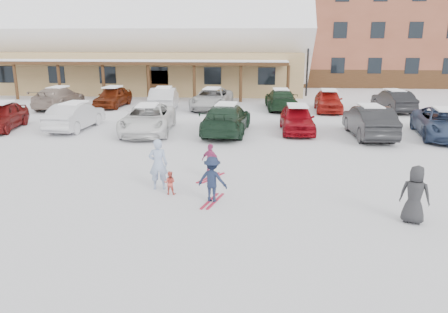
# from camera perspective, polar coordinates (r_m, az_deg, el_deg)

# --- Properties ---
(ground) EXTENTS (160.00, 160.00, 0.00)m
(ground) POSITION_cam_1_polar(r_m,az_deg,el_deg) (13.89, -1.57, -5.04)
(ground) COLOR white
(ground) RESTS_ON ground
(day_lodge) EXTENTS (29.12, 12.50, 10.38)m
(day_lodge) POSITION_cam_1_polar(r_m,az_deg,el_deg) (42.22, -10.00, 13.86)
(day_lodge) COLOR tan
(day_lodge) RESTS_ON ground
(alpine_hotel) EXTENTS (31.48, 14.01, 21.48)m
(alpine_hotel) POSITION_cam_1_polar(r_m,az_deg,el_deg) (52.67, 19.77, 18.58)
(alpine_hotel) COLOR brown
(alpine_hotel) RESTS_ON ground
(lamp_post) EXTENTS (0.50, 0.25, 6.06)m
(lamp_post) POSITION_cam_1_polar(r_m,az_deg,el_deg) (37.99, 10.91, 12.91)
(lamp_post) COLOR black
(lamp_post) RESTS_ON ground
(conifer_2) EXTENTS (5.28, 5.28, 12.24)m
(conifer_2) POSITION_cam_1_polar(r_m,az_deg,el_deg) (63.32, -26.20, 15.60)
(conifer_2) COLOR black
(conifer_2) RESTS_ON ground
(conifer_3) EXTENTS (3.96, 3.96, 9.18)m
(conifer_3) POSITION_cam_1_polar(r_m,az_deg,el_deg) (57.13, 9.53, 15.37)
(conifer_3) COLOR black
(conifer_3) RESTS_ON ground
(adult_skier) EXTENTS (0.66, 0.48, 1.69)m
(adult_skier) POSITION_cam_1_polar(r_m,az_deg,el_deg) (14.33, -8.59, -1.01)
(adult_skier) COLOR #92A6CB
(adult_skier) RESTS_ON ground
(toddler_red) EXTENTS (0.38, 0.30, 0.76)m
(toddler_red) POSITION_cam_1_polar(r_m,az_deg,el_deg) (13.94, -7.10, -3.42)
(toddler_red) COLOR #D14C40
(toddler_red) RESTS_ON ground
(child_navy) EXTENTS (1.02, 0.74, 1.41)m
(child_navy) POSITION_cam_1_polar(r_m,az_deg,el_deg) (13.11, -1.54, -3.01)
(child_navy) COLOR #17203A
(child_navy) RESTS_ON ground
(skis_child_navy) EXTENTS (0.55, 1.40, 0.03)m
(skis_child_navy) POSITION_cam_1_polar(r_m,az_deg,el_deg) (13.35, -1.52, -5.83)
(skis_child_navy) COLOR maroon
(skis_child_navy) RESTS_ON ground
(child_magenta) EXTENTS (0.79, 0.61, 1.25)m
(child_magenta) POSITION_cam_1_polar(r_m,az_deg,el_deg) (15.33, -1.75, -0.62)
(child_magenta) COLOR #AD3870
(child_magenta) RESTS_ON ground
(skis_child_magenta) EXTENTS (0.84, 1.33, 0.03)m
(skis_child_magenta) POSITION_cam_1_polar(r_m,az_deg,el_deg) (15.51, -1.74, -2.79)
(skis_child_magenta) COLOR maroon
(skis_child_magenta) RESTS_ON ground
(bystander_dark) EXTENTS (0.91, 0.78, 1.59)m
(bystander_dark) POSITION_cam_1_polar(r_m,az_deg,el_deg) (12.68, 23.66, -4.58)
(bystander_dark) COLOR #262729
(bystander_dark) RESTS_ON ground
(parked_car_0) EXTENTS (2.37, 4.53, 1.47)m
(parked_car_0) POSITION_cam_1_polar(r_m,az_deg,el_deg) (26.47, -27.08, 4.72)
(parked_car_0) COLOR maroon
(parked_car_0) RESTS_ON ground
(parked_car_1) EXTENTS (1.83, 4.50, 1.45)m
(parked_car_1) POSITION_cam_1_polar(r_m,az_deg,el_deg) (24.99, -18.87, 5.03)
(parked_car_1) COLOR silver
(parked_car_1) RESTS_ON ground
(parked_car_2) EXTENTS (2.85, 5.45, 1.46)m
(parked_car_2) POSITION_cam_1_polar(r_m,az_deg,el_deg) (23.10, -9.91, 4.85)
(parked_car_2) COLOR white
(parked_car_2) RESTS_ON ground
(parked_car_3) EXTENTS (2.51, 5.42, 1.53)m
(parked_car_3) POSITION_cam_1_polar(r_m,az_deg,el_deg) (22.61, 0.31, 4.95)
(parked_car_3) COLOR #193021
(parked_car_3) RESTS_ON ground
(parked_car_4) EXTENTS (1.72, 4.18, 1.42)m
(parked_car_4) POSITION_cam_1_polar(r_m,az_deg,el_deg) (23.25, 9.52, 4.88)
(parked_car_4) COLOR maroon
(parked_car_4) RESTS_ON ground
(parked_car_5) EXTENTS (1.82, 4.83, 1.57)m
(parked_car_5) POSITION_cam_1_polar(r_m,az_deg,el_deg) (22.95, 18.45, 4.37)
(parked_car_5) COLOR black
(parked_car_5) RESTS_ON ground
(parked_car_6) EXTENTS (3.07, 5.46, 1.44)m
(parked_car_6) POSITION_cam_1_polar(r_m,az_deg,el_deg) (24.24, 26.81, 3.89)
(parked_car_6) COLOR navy
(parked_car_6) RESTS_ON ground
(parked_car_7) EXTENTS (2.19, 5.16, 1.48)m
(parked_car_7) POSITION_cam_1_polar(r_m,az_deg,el_deg) (33.08, -20.77, 7.21)
(parked_car_7) COLOR gray
(parked_car_7) RESTS_ON ground
(parked_car_8) EXTENTS (1.96, 4.30, 1.43)m
(parked_car_8) POSITION_cam_1_polar(r_m,az_deg,el_deg) (32.55, -14.31, 7.56)
(parked_car_8) COLOR #611F0C
(parked_car_8) RESTS_ON ground
(parked_car_9) EXTENTS (2.13, 4.86, 1.55)m
(parked_car_9) POSITION_cam_1_polar(r_m,az_deg,el_deg) (30.36, -7.83, 7.48)
(parked_car_9) COLOR silver
(parked_car_9) RESTS_ON ground
(parked_car_10) EXTENTS (2.84, 5.37, 1.44)m
(parked_car_10) POSITION_cam_1_polar(r_m,az_deg,el_deg) (30.64, -1.59, 7.58)
(parked_car_10) COLOR silver
(parked_car_10) RESTS_ON ground
(parked_car_11) EXTENTS (2.20, 4.92, 1.40)m
(parked_car_11) POSITION_cam_1_polar(r_m,az_deg,el_deg) (30.58, 7.42, 7.41)
(parked_car_11) COLOR #17301C
(parked_car_11) RESTS_ON ground
(parked_car_12) EXTENTS (1.95, 4.34, 1.45)m
(parked_car_12) POSITION_cam_1_polar(r_m,az_deg,el_deg) (30.36, 13.47, 7.11)
(parked_car_12) COLOR #A71C16
(parked_car_12) RESTS_ON ground
(parked_car_13) EXTENTS (2.02, 4.49, 1.43)m
(parked_car_13) POSITION_cam_1_polar(r_m,az_deg,el_deg) (31.69, 21.26, 6.80)
(parked_car_13) COLOR black
(parked_car_13) RESTS_ON ground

